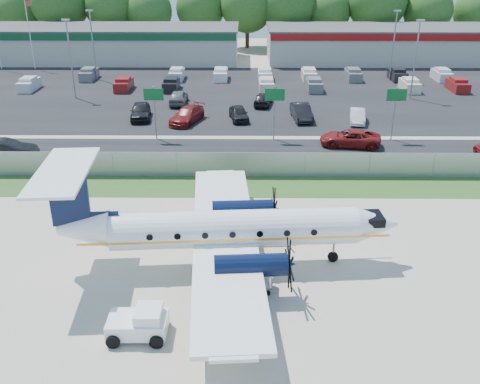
{
  "coord_description": "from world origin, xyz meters",
  "views": [
    {
      "loc": [
        0.28,
        -24.74,
        16.33
      ],
      "look_at": [
        0.0,
        6.0,
        2.3
      ],
      "focal_mm": 40.0,
      "sensor_mm": 36.0,
      "label": 1
    }
  ],
  "objects_px": {
    "aircraft": "(227,229)",
    "pushback_tug": "(140,323)",
    "baggage_cart_far": "(231,319)",
    "baggage_cart_near": "(257,283)"
  },
  "relations": [
    {
      "from": "aircraft",
      "to": "baggage_cart_near",
      "type": "relative_size",
      "value": 10.96
    },
    {
      "from": "aircraft",
      "to": "pushback_tug",
      "type": "distance_m",
      "value": 7.35
    },
    {
      "from": "aircraft",
      "to": "pushback_tug",
      "type": "bearing_deg",
      "value": -121.99
    },
    {
      "from": "baggage_cart_far",
      "to": "aircraft",
      "type": "bearing_deg",
      "value": 93.71
    },
    {
      "from": "pushback_tug",
      "to": "baggage_cart_near",
      "type": "bearing_deg",
      "value": 34.25
    },
    {
      "from": "aircraft",
      "to": "baggage_cart_far",
      "type": "bearing_deg",
      "value": -86.29
    },
    {
      "from": "baggage_cart_near",
      "to": "baggage_cart_far",
      "type": "relative_size",
      "value": 0.77
    },
    {
      "from": "pushback_tug",
      "to": "baggage_cart_far",
      "type": "distance_m",
      "value": 4.2
    },
    {
      "from": "baggage_cart_near",
      "to": "aircraft",
      "type": "bearing_deg",
      "value": 123.91
    },
    {
      "from": "pushback_tug",
      "to": "baggage_cart_far",
      "type": "height_order",
      "value": "pushback_tug"
    }
  ]
}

